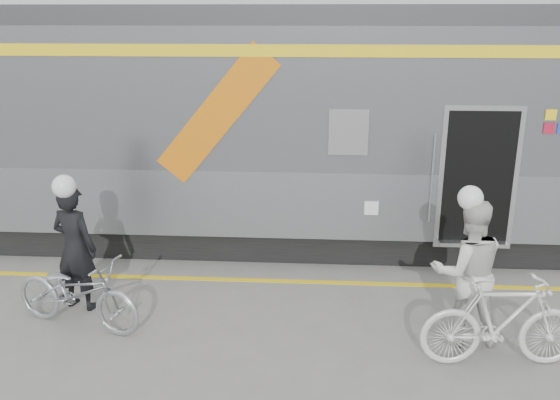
# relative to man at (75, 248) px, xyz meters

# --- Properties ---
(ground) EXTENTS (90.00, 90.00, 0.00)m
(ground) POSITION_rel_man_xyz_m (2.78, -1.15, -0.90)
(ground) COLOR slate
(ground) RESTS_ON ground
(train) EXTENTS (24.00, 3.17, 4.10)m
(train) POSITION_rel_man_xyz_m (3.58, 3.04, 1.16)
(train) COLOR black
(train) RESTS_ON ground
(safety_strip) EXTENTS (24.00, 0.12, 0.01)m
(safety_strip) POSITION_rel_man_xyz_m (2.78, 1.00, -0.89)
(safety_strip) COLOR yellow
(safety_strip) RESTS_ON ground
(man) EXTENTS (0.75, 0.60, 1.79)m
(man) POSITION_rel_man_xyz_m (0.00, 0.00, 0.00)
(man) COLOR black
(man) RESTS_ON ground
(bicycle_left) EXTENTS (1.98, 1.16, 0.99)m
(bicycle_left) POSITION_rel_man_xyz_m (0.20, -0.55, -0.40)
(bicycle_left) COLOR #A4A7AC
(bicycle_left) RESTS_ON ground
(woman) EXTENTS (0.96, 0.77, 1.87)m
(woman) POSITION_rel_man_xyz_m (5.18, -0.55, 0.04)
(woman) COLOR silver
(woman) RESTS_ON ground
(bicycle_right) EXTENTS (1.92, 0.66, 1.13)m
(bicycle_right) POSITION_rel_man_xyz_m (5.48, -1.10, -0.33)
(bicycle_right) COLOR silver
(bicycle_right) RESTS_ON ground
(helmet_man) EXTENTS (0.31, 0.31, 0.31)m
(helmet_man) POSITION_rel_man_xyz_m (0.00, 0.00, 1.05)
(helmet_man) COLOR white
(helmet_man) RESTS_ON man
(helmet_woman) EXTENTS (0.30, 0.30, 0.30)m
(helmet_woman) POSITION_rel_man_xyz_m (5.18, -0.55, 1.13)
(helmet_woman) COLOR white
(helmet_woman) RESTS_ON woman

